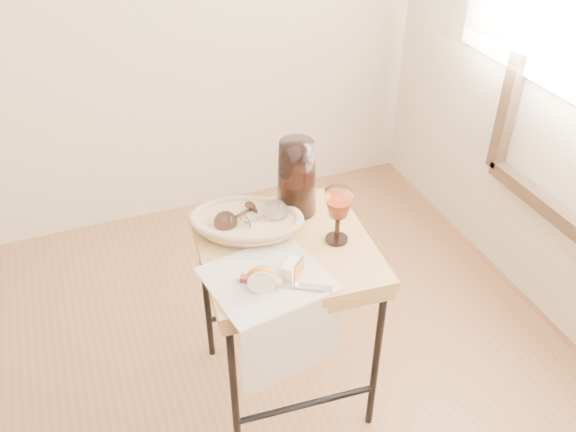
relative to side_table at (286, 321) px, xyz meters
name	(u,v)px	position (x,y,z in m)	size (l,w,h in m)	color
side_table	(286,321)	(0.00, 0.00, 0.00)	(0.53, 0.53, 0.67)	brown
tea_towel	(266,278)	(-0.11, -0.13, 0.34)	(0.32, 0.29, 0.01)	silver
bread_basket	(247,223)	(-0.09, 0.11, 0.36)	(0.32, 0.22, 0.06)	#A37C5B
goblet_lying_a	(237,217)	(-0.12, 0.12, 0.38)	(0.12, 0.08, 0.08)	#483228
goblet_lying_b	(263,216)	(-0.04, 0.09, 0.39)	(0.14, 0.08, 0.08)	white
pitcher	(296,177)	(0.10, 0.16, 0.46)	(0.17, 0.25, 0.30)	black
wine_goblet	(338,216)	(0.15, -0.04, 0.43)	(0.09, 0.09, 0.18)	white
apple_half	(262,278)	(-0.14, -0.17, 0.38)	(0.09, 0.04, 0.08)	#BC1503
apple_wedge	(292,269)	(-0.04, -0.15, 0.36)	(0.07, 0.04, 0.04)	#FFF7C8
table_knife	(282,282)	(-0.08, -0.18, 0.35)	(0.26, 0.03, 0.02)	silver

